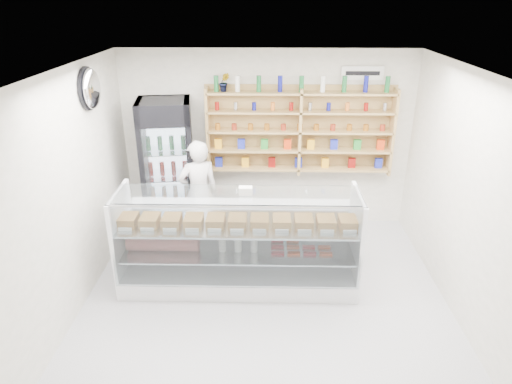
{
  "coord_description": "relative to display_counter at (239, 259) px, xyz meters",
  "views": [
    {
      "loc": [
        -0.01,
        -4.41,
        3.53
      ],
      "look_at": [
        -0.13,
        0.9,
        1.21
      ],
      "focal_mm": 32.0,
      "sensor_mm": 36.0,
      "label": 1
    }
  ],
  "objects": [
    {
      "name": "room",
      "position": [
        0.35,
        -0.67,
        1.04
      ],
      "size": [
        5.0,
        5.0,
        5.0
      ],
      "color": "#B6B5BA",
      "rests_on": "ground"
    },
    {
      "name": "security_mirror",
      "position": [
        -1.82,
        0.53,
        2.09
      ],
      "size": [
        0.15,
        0.5,
        0.5
      ],
      "primitive_type": "ellipsoid",
      "color": "silver",
      "rests_on": "left_wall"
    },
    {
      "name": "wall_sign",
      "position": [
        1.75,
        1.8,
        2.09
      ],
      "size": [
        0.62,
        0.03,
        0.2
      ],
      "primitive_type": "cube",
      "color": "white",
      "rests_on": "back_wall"
    },
    {
      "name": "drinks_cooler",
      "position": [
        -1.15,
        1.4,
        0.71
      ],
      "size": [
        0.87,
        0.85,
        2.12
      ],
      "rotation": [
        0.0,
        0.0,
        0.15
      ],
      "color": "black",
      "rests_on": "floor"
    },
    {
      "name": "wall_shelving",
      "position": [
        0.85,
        1.67,
        1.24
      ],
      "size": [
        2.84,
        0.28,
        1.33
      ],
      "color": "tan",
      "rests_on": "back_wall"
    },
    {
      "name": "potted_plant",
      "position": [
        -0.28,
        1.67,
        1.97
      ],
      "size": [
        0.17,
        0.14,
        0.28
      ],
      "primitive_type": "imported",
      "rotation": [
        0.0,
        0.0,
        0.13
      ],
      "color": "#1E6626",
      "rests_on": "wall_shelving"
    },
    {
      "name": "display_counter",
      "position": [
        0.0,
        0.0,
        0.0
      ],
      "size": [
        3.01,
        0.9,
        1.31
      ],
      "color": "white",
      "rests_on": "floor"
    },
    {
      "name": "shop_worker",
      "position": [
        -0.65,
        1.08,
        0.45
      ],
      "size": [
        0.69,
        0.58,
        1.62
      ],
      "primitive_type": "imported",
      "rotation": [
        0.0,
        0.0,
        3.51
      ],
      "color": "silver",
      "rests_on": "floor"
    }
  ]
}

